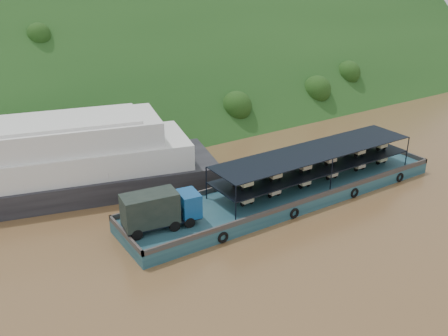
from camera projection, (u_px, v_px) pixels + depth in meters
ground at (257, 203)px, 50.01m from camera, size 160.00×160.00×0.00m
hillside at (120, 114)px, 77.74m from camera, size 140.00×39.60×39.60m
cargo_barge at (278, 192)px, 49.72m from camera, size 35.02×7.18×4.60m
passenger_ferry at (25, 166)px, 50.09m from camera, size 40.15×18.79×7.89m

